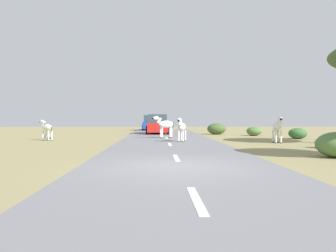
{
  "coord_description": "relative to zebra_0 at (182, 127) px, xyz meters",
  "views": [
    {
      "loc": [
        -0.55,
        -9.67,
        1.47
      ],
      "look_at": [
        0.24,
        13.92,
        0.89
      ],
      "focal_mm": 35.27,
      "sensor_mm": 36.0,
      "label": 1
    }
  ],
  "objects": [
    {
      "name": "car_0",
      "position": [
        -2.07,
        19.11,
        -0.07
      ],
      "size": [
        2.24,
        4.45,
        1.74
      ],
      "rotation": [
        0.0,
        0.0,
        -0.07
      ],
      "color": "#1E479E",
      "rests_on": "road"
    },
    {
      "name": "rock_1",
      "position": [
        6.65,
        -3.82,
        -0.66
      ],
      "size": [
        0.85,
        0.9,
        0.51
      ],
      "primitive_type": "ellipsoid",
      "color": "#A89E8C",
      "rests_on": "ground_plane"
    },
    {
      "name": "car_1",
      "position": [
        -1.46,
        10.26,
        -0.07
      ],
      "size": [
        2.1,
        4.38,
        1.74
      ],
      "rotation": [
        0.0,
        0.0,
        0.02
      ],
      "color": "red",
      "rests_on": "road"
    },
    {
      "name": "zebra_0",
      "position": [
        0.0,
        0.0,
        0.0
      ],
      "size": [
        0.71,
        1.51,
        1.46
      ],
      "rotation": [
        0.0,
        0.0,
        2.84
      ],
      "color": "silver",
      "rests_on": "road"
    },
    {
      "name": "zebra_2",
      "position": [
        5.59,
        -0.47,
        0.04
      ],
      "size": [
        0.58,
        1.71,
        1.61
      ],
      "rotation": [
        0.0,
        0.0,
        3.01
      ],
      "color": "silver",
      "rests_on": "ground_plane"
    },
    {
      "name": "road",
      "position": [
        -0.78,
        -9.89,
        -0.9
      ],
      "size": [
        6.0,
        64.0,
        0.05
      ],
      "primitive_type": "cube",
      "color": "slate",
      "rests_on": "ground_plane"
    },
    {
      "name": "bush_3",
      "position": [
        6.54,
        7.36,
        -0.55
      ],
      "size": [
        1.25,
        1.13,
        0.75
      ],
      "primitive_type": "ellipsoid",
      "color": "#4C7038",
      "rests_on": "ground_plane"
    },
    {
      "name": "bush_2",
      "position": [
        3.86,
        9.73,
        -0.42
      ],
      "size": [
        1.66,
        1.5,
        1.0
      ],
      "primitive_type": "ellipsoid",
      "color": "#425B2D",
      "rests_on": "ground_plane"
    },
    {
      "name": "bush_4",
      "position": [
        8.42,
        3.25,
        -0.54
      ],
      "size": [
        1.28,
        1.15,
        0.77
      ],
      "primitive_type": "ellipsoid",
      "color": "#386633",
      "rests_on": "ground_plane"
    },
    {
      "name": "lane_markings",
      "position": [
        -0.78,
        -10.89,
        -0.87
      ],
      "size": [
        0.16,
        56.0,
        0.01
      ],
      "color": "silver",
      "rests_on": "road"
    },
    {
      "name": "rock_2",
      "position": [
        -9.14,
        3.96,
        -0.73
      ],
      "size": [
        0.57,
        0.56,
        0.37
      ],
      "primitive_type": "ellipsoid",
      "color": "gray",
      "rests_on": "ground_plane"
    },
    {
      "name": "zebra_1",
      "position": [
        -8.64,
        2.08,
        -0.1
      ],
      "size": [
        1.23,
        1.1,
        1.38
      ],
      "rotation": [
        0.0,
        0.0,
        0.87
      ],
      "color": "silver",
      "rests_on": "ground_plane"
    },
    {
      "name": "ground_plane",
      "position": [
        -0.92,
        -9.89,
        -0.92
      ],
      "size": [
        90.0,
        90.0,
        0.0
      ],
      "primitive_type": "plane",
      "color": "#8E8456"
    },
    {
      "name": "zebra_3",
      "position": [
        -0.91,
        3.71,
        0.08
      ],
      "size": [
        1.61,
        0.88,
        1.6
      ],
      "rotation": [
        0.0,
        0.0,
        1.95
      ],
      "color": "silver",
      "rests_on": "road"
    }
  ]
}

